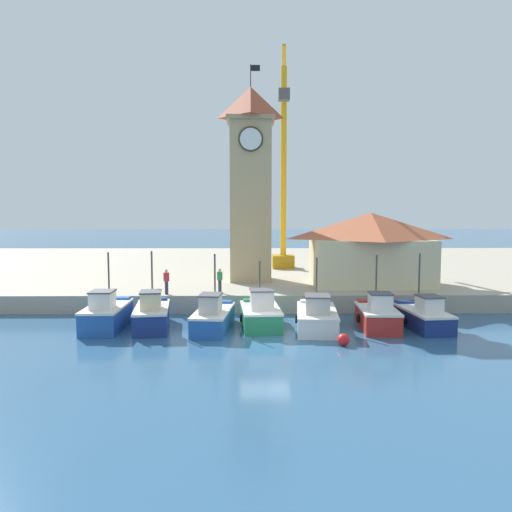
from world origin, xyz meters
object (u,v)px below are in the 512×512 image
fishing_boat_center (317,317)px  clock_tower (251,180)px  fishing_boat_left_outer (152,315)px  warehouse_right (370,248)px  dock_worker_near_tower (166,281)px  fishing_boat_mid_left (261,314)px  dock_worker_along_quay (220,280)px  fishing_boat_mid_right (377,315)px  fishing_boat_left_inner (213,317)px  mooring_buoy (343,340)px  port_crane_near (283,188)px  fishing_boat_far_left (107,314)px  fishing_boat_right_inner (423,316)px

fishing_boat_center → clock_tower: (-3.62, 11.13, 8.13)m
fishing_boat_left_outer → warehouse_right: warehouse_right is taller
fishing_boat_center → dock_worker_near_tower: 10.28m
fishing_boat_mid_left → clock_tower: 13.44m
dock_worker_along_quay → fishing_boat_center: bearing=-42.4°
fishing_boat_mid_right → dock_worker_near_tower: bearing=159.3°
fishing_boat_center → fishing_boat_left_inner: bearing=-179.3°
clock_tower → warehouse_right: size_ratio=1.88×
dock_worker_near_tower → fishing_boat_mid_left: bearing=-36.0°
fishing_boat_left_outer → fishing_boat_mid_right: (12.49, -0.24, -0.03)m
fishing_boat_center → mooring_buoy: bearing=-76.1°
fishing_boat_left_inner → port_crane_near: (5.15, 19.65, 7.87)m
clock_tower → mooring_buoy: 17.45m
clock_tower → dock_worker_along_quay: 9.30m
fishing_boat_left_inner → mooring_buoy: bearing=-27.1°
fishing_boat_left_outer → port_crane_near: 22.53m
fishing_boat_center → dock_worker_near_tower: (-9.04, 4.72, 1.31)m
fishing_boat_left_inner → dock_worker_near_tower: (-3.33, 4.79, 1.29)m
fishing_boat_mid_right → mooring_buoy: size_ratio=7.16×
fishing_boat_far_left → port_crane_near: port_crane_near is taller
fishing_boat_left_inner → fishing_boat_right_inner: (11.64, 0.21, -0.04)m
fishing_boat_left_inner → clock_tower: (2.09, 11.20, 8.11)m
fishing_boat_center → clock_tower: size_ratio=0.32×
fishing_boat_center → mooring_buoy: (0.85, -3.42, -0.40)m
warehouse_right → dock_worker_near_tower: bearing=-164.4°
fishing_boat_left_outer → clock_tower: 14.61m
fishing_boat_far_left → fishing_boat_mid_left: fishing_boat_far_left is taller
fishing_boat_right_inner → port_crane_near: 21.97m
fishing_boat_mid_right → dock_worker_near_tower: size_ratio=2.58×
warehouse_right → mooring_buoy: size_ratio=14.75×
fishing_boat_left_inner → fishing_boat_mid_left: (2.62, 0.46, 0.04)m
fishing_boat_far_left → fishing_boat_center: 11.63m
fishing_boat_far_left → fishing_boat_left_inner: size_ratio=0.92×
fishing_boat_left_outer → mooring_buoy: size_ratio=8.17×
fishing_boat_far_left → fishing_boat_mid_right: size_ratio=1.09×
fishing_boat_center → dock_worker_near_tower: bearing=152.4°
fishing_boat_mid_right → fishing_boat_mid_left: bearing=176.7°
fishing_boat_mid_right → warehouse_right: bearing=79.3°
fishing_boat_right_inner → fishing_boat_center: bearing=-178.7°
fishing_boat_mid_right → dock_worker_along_quay: size_ratio=2.58×
fishing_boat_mid_left → fishing_boat_mid_right: bearing=-3.3°
fishing_boat_left_outer → fishing_boat_center: bearing=-1.7°
fishing_boat_center → fishing_boat_mid_right: fishing_boat_mid_right is taller
fishing_boat_mid_right → port_crane_near: size_ratio=0.21×
dock_worker_along_quay → fishing_boat_left_outer: bearing=-125.5°
fishing_boat_right_inner → warehouse_right: bearing=96.3°
fishing_boat_right_inner → dock_worker_along_quay: fishing_boat_right_inner is taller
fishing_boat_mid_left → fishing_boat_mid_right: 6.47m
fishing_boat_left_outer → fishing_boat_center: 9.13m
fishing_boat_mid_left → dock_worker_along_quay: (-2.55, 4.75, 1.25)m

